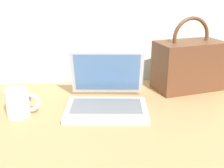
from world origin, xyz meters
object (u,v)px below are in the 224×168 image
(laptop, at_px, (107,96))
(remote_control_near, at_px, (19,93))
(handbag, at_px, (189,64))
(coffee_mug, at_px, (18,102))

(laptop, bearing_deg, remote_control_near, 156.70)
(remote_control_near, distance_m, handbag, 0.76)
(laptop, xyz_separation_m, handbag, (0.39, 0.17, 0.07))
(laptop, xyz_separation_m, remote_control_near, (-0.37, 0.16, -0.03))
(laptop, height_order, remote_control_near, laptop)
(laptop, distance_m, handbag, 0.43)
(coffee_mug, relative_size, handbag, 0.38)
(coffee_mug, xyz_separation_m, handbag, (0.72, 0.21, 0.06))
(laptop, distance_m, coffee_mug, 0.33)
(handbag, bearing_deg, laptop, -156.70)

